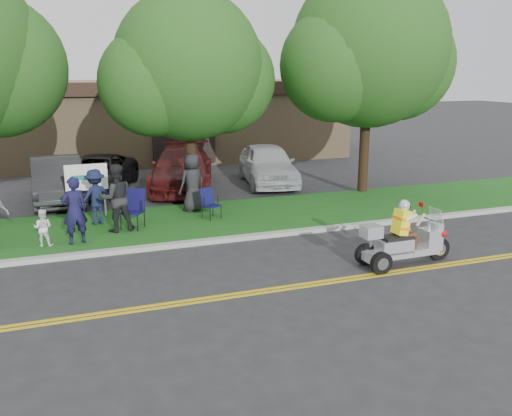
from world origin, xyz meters
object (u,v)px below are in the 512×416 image
object	(u,v)px
parked_car_right	(182,168)
parked_car_far_right	(268,164)
parked_car_left	(58,180)
lawn_chair_a	(134,206)
spectator_adult_left	(74,211)
trike_scooter	(403,243)
parked_car_mid	(96,174)
spectator_adult_mid	(116,198)
lawn_chair_b	(209,201)

from	to	relation	value
parked_car_right	parked_car_far_right	distance (m)	3.47
parked_car_left	parked_car_right	world-z (taller)	parked_car_right
lawn_chair_a	spectator_adult_left	bearing A→B (deg)	-115.44
trike_scooter	parked_car_mid	size ratio (longest dim) A/B	0.50
parked_car_left	parked_car_far_right	bearing A→B (deg)	0.58
lawn_chair_a	parked_car_far_right	size ratio (longest dim) A/B	0.23
spectator_adult_mid	parked_car_mid	world-z (taller)	spectator_adult_mid
spectator_adult_left	parked_car_right	world-z (taller)	spectator_adult_left
lawn_chair_a	parked_car_mid	xyz separation A→B (m)	(-0.62, 5.91, -0.06)
parked_car_right	spectator_adult_mid	bearing A→B (deg)	-102.96
spectator_adult_mid	parked_car_far_right	xyz separation A→B (m)	(6.53, 5.15, -0.23)
parked_car_right	spectator_adult_left	bearing A→B (deg)	-107.53
parked_car_left	parked_car_far_right	xyz separation A→B (m)	(8.05, 0.35, 0.04)
lawn_chair_b	parked_car_mid	size ratio (longest dim) A/B	0.19
spectator_adult_left	parked_car_left	xyz separation A→B (m)	(-0.39, 5.59, -0.21)
parked_car_left	parked_car_right	bearing A→B (deg)	6.77
lawn_chair_b	parked_car_right	xyz separation A→B (m)	(0.28, 5.03, 0.18)
lawn_chair_a	spectator_adult_mid	world-z (taller)	spectator_adult_mid
lawn_chair_a	parked_car_right	bearing A→B (deg)	96.69
parked_car_left	parked_car_mid	bearing A→B (deg)	41.66
lawn_chair_a	spectator_adult_left	size ratio (longest dim) A/B	0.63
parked_car_left	parked_car_mid	size ratio (longest dim) A/B	0.97
lawn_chair_a	lawn_chair_b	bearing A→B (deg)	38.88
lawn_chair_b	spectator_adult_left	world-z (taller)	spectator_adult_left
lawn_chair_b	spectator_adult_mid	bearing A→B (deg)	165.98
spectator_adult_left	parked_car_left	distance (m)	5.61
parked_car_far_right	lawn_chair_a	bearing A→B (deg)	-130.36
trike_scooter	parked_car_left	bearing A→B (deg)	127.35
spectator_adult_mid	parked_car_mid	distance (m)	6.15
spectator_adult_mid	parked_car_left	xyz separation A→B (m)	(-1.52, 4.80, -0.28)
parked_car_right	lawn_chair_a	bearing A→B (deg)	-99.75
spectator_adult_mid	trike_scooter	bearing A→B (deg)	135.48
spectator_adult_mid	parked_car_right	distance (m)	6.31
spectator_adult_left	parked_car_far_right	size ratio (longest dim) A/B	0.37
parked_car_mid	parked_car_right	distance (m)	3.26
trike_scooter	lawn_chair_a	distance (m)	7.53
lawn_chair_b	parked_car_right	bearing A→B (deg)	63.15
parked_car_left	lawn_chair_a	bearing A→B (deg)	-68.07
lawn_chair_b	parked_car_far_right	world-z (taller)	parked_car_far_right
lawn_chair_b	parked_car_far_right	distance (m)	5.99
trike_scooter	parked_car_far_right	world-z (taller)	parked_car_far_right
lawn_chair_a	parked_car_left	size ratio (longest dim) A/B	0.24
spectator_adult_left	parked_car_left	world-z (taller)	spectator_adult_left
lawn_chair_a	lawn_chair_b	distance (m)	2.30
spectator_adult_mid	lawn_chair_b	bearing A→B (deg)	-176.15
parked_car_left	parked_car_mid	world-z (taller)	parked_car_left
lawn_chair_a	spectator_adult_left	world-z (taller)	spectator_adult_left
lawn_chair_a	spectator_adult_mid	distance (m)	0.64
spectator_adult_mid	parked_car_far_right	distance (m)	8.32
parked_car_mid	parked_car_right	size ratio (longest dim) A/B	0.87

